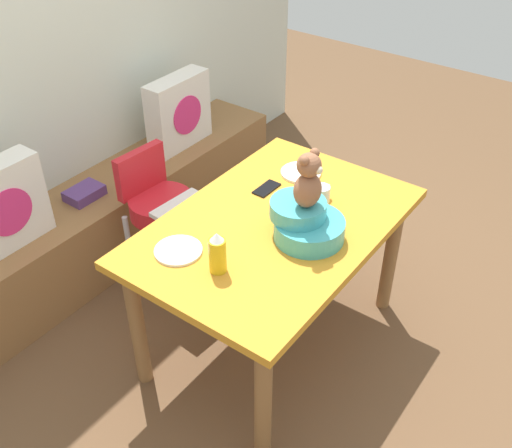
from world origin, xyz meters
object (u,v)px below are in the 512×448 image
Objects in this scene: pillow_floral_right at (179,112)px; dinner_plate_far at (178,251)px; pillow_floral_left at (0,207)px; ketchup_bottle at (217,253)px; cell_phone at (267,189)px; book_stack at (84,193)px; dinner_plate_near at (301,172)px; infant_seat_teal at (306,223)px; coffee_mug at (321,195)px; highchair at (160,203)px; teddy_bear at (308,181)px; dining_table at (274,242)px.

dinner_plate_far is at bearing -137.66° from pillow_floral_right.
dinner_plate_far is at bearing -78.22° from pillow_floral_left.
cell_phone is at bearing 17.29° from ketchup_bottle.
pillow_floral_left is 2.20× the size of book_stack.
book_stack is 1.00× the size of dinner_plate_near.
ketchup_bottle is at bearing 108.10° from cell_phone.
dinner_plate_near is at bearing -63.61° from book_stack.
infant_seat_teal is 1.78× the size of ketchup_bottle.
pillow_floral_left is at bearing 124.01° from coffee_mug.
pillow_floral_right is 1.42m from dinner_plate_far.
coffee_mug is 0.28m from dinner_plate_near.
pillow_floral_left is 0.77m from highchair.
highchair is 6.58× the size of coffee_mug.
dinner_plate_near is at bearing -5.41° from dinner_plate_far.
infant_seat_teal reaches higher than highchair.
highchair is 3.16× the size of teddy_bear.
ketchup_bottle is (-0.39, 0.16, 0.02)m from infant_seat_teal.
infant_seat_teal is 0.21m from teddy_bear.
cell_phone reaches higher than book_stack.
ketchup_bottle is 0.92× the size of dinner_plate_near.
coffee_mug is (0.64, -0.09, -0.04)m from ketchup_bottle.
pillow_floral_left is 1.31m from dining_table.
infant_seat_teal is (-0.03, -0.91, 0.29)m from highchair.
dinner_plate_far is (-0.65, 0.29, -0.04)m from coffee_mug.
cell_phone is (0.31, -1.00, 0.26)m from book_stack.
dinner_plate_far is at bearing -106.44° from book_stack.
pillow_floral_left is 1.27m from cell_phone.
teddy_bear reaches higher than book_stack.
cell_phone is at bearing 165.73° from dinner_plate_near.
cell_phone is (-0.05, 0.27, -0.04)m from coffee_mug.
coffee_mug reaches higher than book_stack.
ketchup_bottle is at bearing -131.88° from pillow_floral_right.
highchair is (0.14, -0.44, 0.03)m from book_stack.
dining_table is 0.44m from ketchup_bottle.
infant_seat_teal is (-0.00, -0.16, 0.18)m from dining_table.
pillow_floral_left is 0.56× the size of highchair.
dinner_plate_far is at bearing 88.68° from cell_phone.
infant_seat_teal is at bearing -42.48° from dinner_plate_far.
cell_phone is (-0.22, 0.05, -0.00)m from dinner_plate_near.
teddy_bear is at bearing -116.28° from pillow_floral_right.
pillow_floral_right is 2.20× the size of dinner_plate_far.
dining_table is at bearing 89.95° from infant_seat_teal.
coffee_mug is at bearing -19.61° from dining_table.
highchair is 5.49× the size of cell_phone.
infant_seat_teal is at bearing -164.07° from coffee_mug.
ketchup_bottle reaches higher than infant_seat_teal.
highchair reaches higher than dining_table.
book_stack is (-0.76, 0.02, -0.19)m from pillow_floral_right.
infant_seat_teal is 1.65× the size of dinner_plate_near.
teddy_bear is 2.08× the size of coffee_mug.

